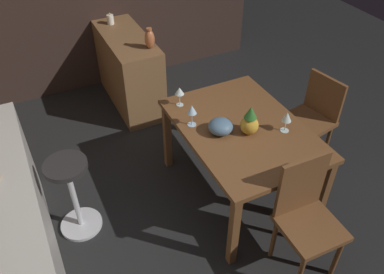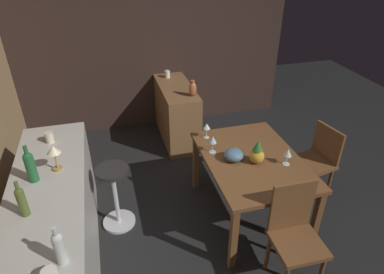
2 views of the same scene
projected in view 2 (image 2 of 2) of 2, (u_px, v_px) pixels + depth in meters
name	position (u px, v px, depth m)	size (l,w,h in m)	color
ground_plane	(213.00, 233.00, 3.45)	(9.00, 9.00, 0.00)	black
wall_side_right	(139.00, 42.00, 4.82)	(0.10, 4.40, 2.60)	#33231E
dining_table	(252.00, 165.00, 3.35)	(1.28, 0.91, 0.74)	brown
kitchen_counter	(57.00, 228.00, 2.91)	(2.10, 0.60, 0.90)	#B2ADA3
sideboard_cabinet	(177.00, 113.00, 4.86)	(1.10, 0.44, 0.82)	brown
chair_near_window	(295.00, 232.00, 2.80)	(0.41, 0.41, 0.94)	brown
chair_by_doorway	(316.00, 160.00, 3.72)	(0.47, 0.47, 0.86)	brown
bar_stool	(115.00, 195.00, 3.39)	(0.34, 0.34, 0.70)	#262323
wine_glass_left	(288.00, 153.00, 3.15)	(0.08, 0.08, 0.17)	silver
wine_glass_right	(207.00, 127.00, 3.57)	(0.08, 0.08, 0.17)	silver
wine_glass_center	(213.00, 140.00, 3.32)	(0.08, 0.08, 0.19)	silver
pineapple_centerpiece	(257.00, 154.00, 3.19)	(0.14, 0.14, 0.24)	gold
fruit_bowl	(234.00, 155.00, 3.25)	(0.19, 0.19, 0.12)	slate
wine_bottle_clear	(59.00, 247.00, 2.00)	(0.07, 0.07, 0.29)	silver
wine_bottle_olive	(22.00, 200.00, 2.35)	(0.06, 0.06, 0.29)	#475623
wine_bottle_green	(30.00, 165.00, 2.68)	(0.08, 0.08, 0.33)	#1E592D
cup_cream	(49.00, 137.00, 3.23)	(0.11, 0.07, 0.11)	beige
counter_lamp	(54.00, 153.00, 2.79)	(0.11, 0.11, 0.23)	#A58447
pillar_candle_tall	(167.00, 74.00, 4.91)	(0.07, 0.07, 0.13)	white
vase_copper	(193.00, 89.00, 4.33)	(0.10, 0.10, 0.21)	#B26038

